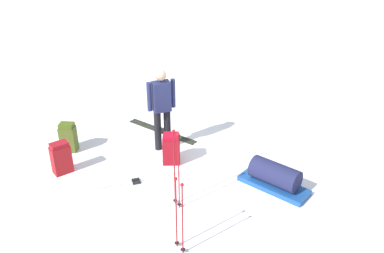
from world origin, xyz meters
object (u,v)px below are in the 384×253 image
object	(u,v)px
backpack_bright	(61,158)
ski_poles_planted_near	(179,212)
ski_pair_far	(162,131)
backpack_large_dark	(68,137)
ski_poles_planted_far	(176,166)
ski_pair_near	(136,182)
backpack_small_spare	(171,149)
skier_standing	(162,106)
gear_sled	(275,177)

from	to	relation	value
backpack_bright	ski_poles_planted_near	bearing A→B (deg)	30.66
ski_pair_far	backpack_large_dark	world-z (taller)	backpack_large_dark
ski_poles_planted_near	ski_poles_planted_far	distance (m)	1.01
ski_pair_near	ski_poles_planted_near	distance (m)	1.95
ski_pair_near	backpack_small_spare	size ratio (longest dim) A/B	3.01
backpack_large_dark	backpack_small_spare	xyz separation A→B (m)	(1.05, 1.85, -0.00)
ski_pair_near	ski_pair_far	size ratio (longest dim) A/B	1.19
ski_poles_planted_far	ski_poles_planted_near	bearing A→B (deg)	-13.60
backpack_bright	ski_poles_planted_near	distance (m)	3.01
ski_pair_far	ski_poles_planted_near	distance (m)	3.65
skier_standing	backpack_large_dark	world-z (taller)	skier_standing
ski_poles_planted_near	ski_pair_near	bearing A→B (deg)	-170.82
skier_standing	ski_poles_planted_far	size ratio (longest dim) A/B	1.21
ski_poles_planted_far	gear_sled	size ratio (longest dim) A/B	1.10
ski_poles_planted_near	gear_sled	size ratio (longest dim) A/B	0.95
ski_pair_near	gear_sled	distance (m)	2.45
skier_standing	ski_poles_planted_near	world-z (taller)	skier_standing
ski_pair_near	ski_poles_planted_near	bearing A→B (deg)	9.18
ski_pair_near	ski_poles_planted_near	size ratio (longest dim) A/B	1.51
ski_pair_near	backpack_small_spare	distance (m)	0.96
backpack_bright	gear_sled	xyz separation A→B (m)	(1.62, 3.51, -0.08)
backpack_large_dark	backpack_bright	distance (m)	0.78
ski_pair_far	backpack_small_spare	xyz separation A→B (m)	(1.25, -0.11, 0.29)
backpack_small_spare	ski_poles_planted_near	bearing A→B (deg)	-12.16
ski_pair_far	ski_poles_planted_far	distance (m)	2.70
skier_standing	gear_sled	size ratio (longest dim) A/B	1.33
backpack_bright	backpack_small_spare	bearing A→B (deg)	81.97
ski_pair_far	ski_poles_planted_far	size ratio (longest dim) A/B	1.10
ski_pair_near	backpack_bright	bearing A→B (deg)	-121.55
ski_pair_near	gear_sled	xyz separation A→B (m)	(0.87, 2.28, 0.21)
ski_pair_near	ski_pair_far	world-z (taller)	same
ski_pair_near	ski_poles_planted_far	distance (m)	1.25
backpack_large_dark	ski_poles_planted_near	size ratio (longest dim) A/B	0.50
ski_poles_planted_near	ski_pair_far	bearing A→B (deg)	170.26
skier_standing	gear_sled	xyz separation A→B (m)	(1.91, 1.52, -0.73)
ski_pair_far	backpack_small_spare	bearing A→B (deg)	-5.24
skier_standing	backpack_bright	size ratio (longest dim) A/B	2.74
ski_poles_planted_near	ski_poles_planted_far	bearing A→B (deg)	166.40
skier_standing	ski_poles_planted_far	world-z (taller)	skier_standing
ski_pair_far	ski_poles_planted_near	bearing A→B (deg)	-9.74
backpack_small_spare	ski_pair_far	bearing A→B (deg)	174.76
ski_poles_planted_far	ski_pair_near	bearing A→B (deg)	-147.59
skier_standing	ski_pair_far	bearing A→B (deg)	168.46
ski_poles_planted_near	gear_sled	bearing A→B (deg)	115.38
backpack_small_spare	ski_poles_planted_near	xyz separation A→B (m)	(2.28, -0.49, 0.38)
ski_pair_far	ski_poles_planted_near	size ratio (longest dim) A/B	1.27
backpack_small_spare	ski_poles_planted_far	size ratio (longest dim) A/B	0.44
backpack_large_dark	ski_poles_planted_far	bearing A→B (deg)	34.16
backpack_small_spare	gear_sled	world-z (taller)	backpack_small_spare
backpack_large_dark	ski_poles_planted_far	xyz separation A→B (m)	(2.35, 1.59, 0.47)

